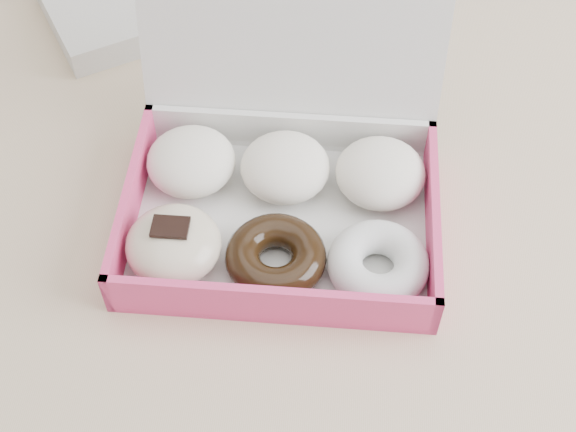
{
  "coord_description": "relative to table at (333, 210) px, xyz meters",
  "views": [
    {
      "loc": [
        -0.01,
        -0.62,
        1.45
      ],
      "look_at": [
        -0.05,
        -0.12,
        0.81
      ],
      "focal_mm": 50.0,
      "sensor_mm": 36.0,
      "label": 1
    }
  ],
  "objects": [
    {
      "name": "donut_box",
      "position": [
        -0.06,
        -0.07,
        0.12
      ],
      "size": [
        0.33,
        0.29,
        0.24
      ],
      "rotation": [
        0.0,
        0.0,
        -0.0
      ],
      "color": "silver",
      "rests_on": "table"
    },
    {
      "name": "ground",
      "position": [
        0.0,
        0.0,
        -0.67
      ],
      "size": [
        4.0,
        4.0,
        0.0
      ],
      "primitive_type": "plane",
      "color": "black",
      "rests_on": "ground"
    },
    {
      "name": "table",
      "position": [
        0.0,
        0.0,
        0.0
      ],
      "size": [
        1.2,
        0.8,
        0.75
      ],
      "color": "tan",
      "rests_on": "ground"
    },
    {
      "name": "newspapers",
      "position": [
        -0.29,
        0.26,
        0.1
      ],
      "size": [
        0.29,
        0.27,
        0.04
      ],
      "primitive_type": "cube",
      "rotation": [
        0.0,
        0.0,
        0.55
      ],
      "color": "silver",
      "rests_on": "table"
    }
  ]
}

